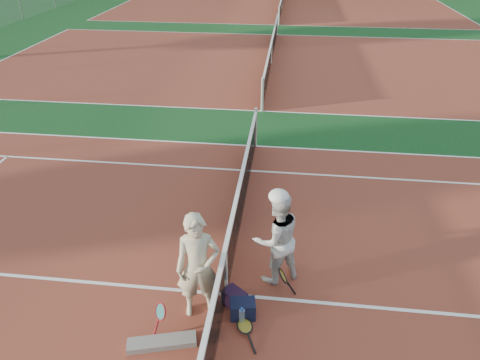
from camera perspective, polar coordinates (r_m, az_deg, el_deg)
name	(u,v)px	position (r m, az deg, el deg)	size (l,w,h in m)	color
ground	(226,295)	(7.31, -1.84, -15.02)	(130.00, 130.00, 0.00)	#103D18
court_main	(226,294)	(7.31, -1.84, -15.01)	(23.77, 10.97, 0.01)	maroon
court_far_a	(271,63)	(19.24, 4.17, 15.25)	(23.77, 10.97, 0.01)	maroon
court_far_b	(282,9)	(32.43, 5.58, 21.75)	(23.77, 10.97, 0.01)	maroon
net_main	(226,272)	(6.95, -1.91, -12.11)	(0.10, 10.98, 1.02)	black
net_far_a	(272,52)	(19.11, 4.23, 16.71)	(0.10, 10.98, 1.02)	black
net_far_b	(282,1)	(32.35, 5.63, 22.63)	(0.10, 10.98, 1.02)	black
player_a	(198,267)	(6.46, -5.60, -11.48)	(0.67, 0.44, 1.82)	#BAB090
player_b	(276,238)	(7.05, 4.88, -7.72)	(0.83, 0.65, 1.71)	silver
racket_red	(161,319)	(6.69, -10.43, -17.78)	(0.25, 0.27, 0.57)	maroon
racket_black_held	(282,283)	(7.15, 5.66, -13.47)	(0.32, 0.27, 0.54)	black
racket_spare	(245,327)	(6.80, 0.64, -18.99)	(0.60, 0.27, 0.10)	black
sports_bag_navy	(243,309)	(6.89, 0.37, -16.81)	(0.39, 0.26, 0.30)	black
sports_bag_purple	(235,299)	(7.04, -0.72, -15.54)	(0.36, 0.25, 0.29)	black
net_cover_canvas	(162,342)	(6.72, -10.36, -20.53)	(0.99, 0.23, 0.10)	slate
water_bottle	(242,317)	(6.79, 0.24, -17.81)	(0.09, 0.09, 0.30)	#AFC4DD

